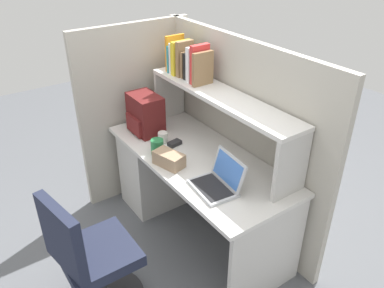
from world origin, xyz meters
name	(u,v)px	position (x,y,z in m)	size (l,w,h in m)	color
ground_plane	(197,231)	(0.00, 0.00, 0.00)	(8.00, 8.00, 0.00)	#595B60
desk	(171,169)	(-0.39, 0.00, 0.40)	(1.60, 0.70, 0.73)	silver
cubicle_partition_rear	(237,137)	(0.00, 0.38, 0.78)	(1.84, 0.05, 1.55)	#B2ADA0
cubicle_partition_left	(137,112)	(-0.85, -0.05, 0.78)	(0.05, 1.06, 1.55)	#B2ADA0
overhead_hutch	(221,106)	(0.00, 0.20, 1.08)	(1.44, 0.28, 0.45)	beige
reference_books_on_shelf	(189,61)	(-0.40, 0.20, 1.31)	(0.43, 0.19, 0.29)	orange
laptop	(218,181)	(0.39, -0.12, 0.78)	(0.33, 0.29, 0.22)	#B7BABF
backpack	(145,114)	(-0.56, -0.12, 0.89)	(0.30, 0.23, 0.32)	#591919
computer_mouse	(175,143)	(-0.24, -0.05, 0.75)	(0.06, 0.10, 0.03)	#262628
paper_cup	(163,137)	(-0.33, -0.10, 0.77)	(0.08, 0.08, 0.08)	white
tissue_box	(169,159)	(-0.02, -0.24, 0.78)	(0.22, 0.12, 0.10)	#9E7F60
snack_canister	(157,147)	(-0.21, -0.22, 0.79)	(0.10, 0.10, 0.11)	#26723F
office_chair	(92,265)	(0.23, -0.96, 0.39)	(0.52, 0.52, 0.93)	black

